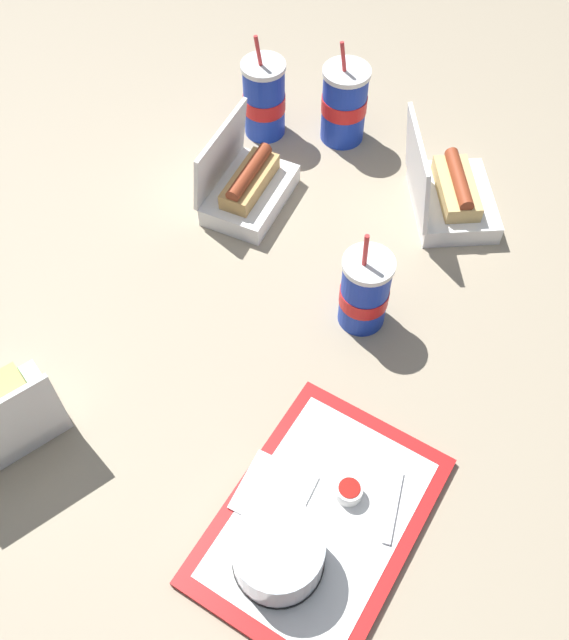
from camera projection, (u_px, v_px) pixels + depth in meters
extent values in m
plane|color=gray|center=(284.00, 360.00, 1.18)|extent=(3.20, 3.20, 0.00)
cube|color=red|center=(320.00, 520.00, 1.02)|extent=(0.39, 0.28, 0.01)
cube|color=white|center=(320.00, 518.00, 1.02)|extent=(0.34, 0.24, 0.00)
cylinder|color=black|center=(278.00, 561.00, 0.98)|extent=(0.13, 0.13, 0.01)
cylinder|color=beige|center=(278.00, 555.00, 0.96)|extent=(0.10, 0.10, 0.05)
cylinder|color=silver|center=(278.00, 552.00, 0.95)|extent=(0.13, 0.13, 0.07)
cylinder|color=white|center=(349.00, 491.00, 1.03)|extent=(0.04, 0.04, 0.02)
cylinder|color=#9E140F|center=(349.00, 489.00, 1.02)|extent=(0.03, 0.03, 0.01)
cube|color=white|center=(274.00, 492.00, 1.04)|extent=(0.11, 0.11, 0.00)
cube|color=white|center=(393.00, 507.00, 1.02)|extent=(0.11, 0.05, 0.00)
cube|color=white|center=(251.00, 195.00, 1.37)|extent=(0.21, 0.16, 0.04)
cube|color=white|center=(220.00, 154.00, 1.32)|extent=(0.19, 0.06, 0.12)
cube|color=tan|center=(250.00, 181.00, 1.34)|extent=(0.16, 0.08, 0.03)
cylinder|color=brown|center=(249.00, 172.00, 1.32)|extent=(0.15, 0.05, 0.03)
cylinder|color=yellow|center=(249.00, 168.00, 1.32)|extent=(0.12, 0.03, 0.01)
cube|color=white|center=(0.00, 431.00, 1.00)|extent=(0.17, 0.06, 0.12)
cube|color=white|center=(453.00, 202.00, 1.36)|extent=(0.24, 0.23, 0.04)
cube|color=white|center=(416.00, 168.00, 1.28)|extent=(0.16, 0.14, 0.14)
cube|color=#DBB770|center=(456.00, 188.00, 1.33)|extent=(0.16, 0.14, 0.03)
cylinder|color=brown|center=(459.00, 179.00, 1.31)|extent=(0.13, 0.11, 0.03)
cylinder|color=yellow|center=(460.00, 175.00, 1.31)|extent=(0.10, 0.08, 0.01)
cylinder|color=#1938B7|center=(344.00, 106.00, 1.44)|extent=(0.09, 0.09, 0.15)
cylinder|color=red|center=(344.00, 103.00, 1.43)|extent=(0.09, 0.09, 0.03)
cylinder|color=white|center=(347.00, 72.00, 1.37)|extent=(0.10, 0.10, 0.01)
cylinder|color=red|center=(343.00, 57.00, 1.34)|extent=(0.01, 0.02, 0.06)
cylinder|color=#1938B7|center=(264.00, 101.00, 1.45)|extent=(0.08, 0.08, 0.15)
cylinder|color=red|center=(264.00, 102.00, 1.45)|extent=(0.09, 0.09, 0.03)
cylinder|color=white|center=(263.00, 66.00, 1.38)|extent=(0.09, 0.09, 0.01)
cylinder|color=red|center=(258.00, 51.00, 1.35)|extent=(0.01, 0.02, 0.06)
cylinder|color=#1938B7|center=(364.00, 293.00, 1.17)|extent=(0.08, 0.08, 0.14)
cylinder|color=red|center=(364.00, 295.00, 1.18)|extent=(0.08, 0.08, 0.03)
cylinder|color=white|center=(369.00, 264.00, 1.11)|extent=(0.09, 0.09, 0.01)
cylinder|color=red|center=(366.00, 250.00, 1.08)|extent=(0.01, 0.01, 0.06)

